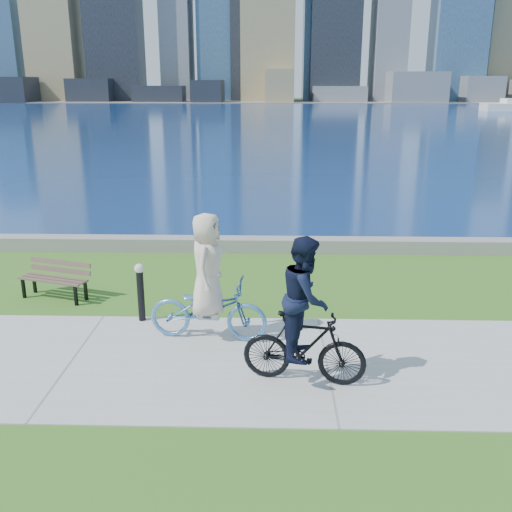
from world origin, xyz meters
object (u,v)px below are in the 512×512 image
at_px(park_bench, 56,276).
at_px(cyclist_woman, 208,294).
at_px(cyclist_man, 305,323).
at_px(bollard_lamp, 140,289).

height_order(park_bench, cyclist_woman, cyclist_woman).
bearing_deg(cyclist_man, bollard_lamp, 63.14).
bearing_deg(park_bench, bollard_lamp, -12.29).
distance_m(park_bench, cyclist_woman, 3.82).
bearing_deg(cyclist_woman, cyclist_man, -125.59).
xyz_separation_m(park_bench, cyclist_man, (4.83, -3.31, 0.49)).
distance_m(park_bench, cyclist_man, 5.88).
distance_m(bollard_lamp, cyclist_man, 3.59).
relative_size(park_bench, cyclist_woman, 0.69).
relative_size(park_bench, bollard_lamp, 1.37).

